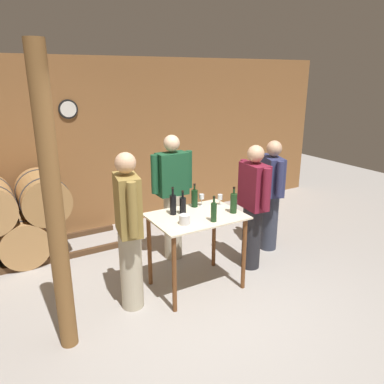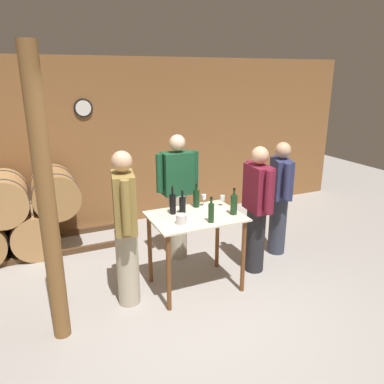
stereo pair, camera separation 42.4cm
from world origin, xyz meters
TOP-DOWN VIEW (x-y plane):
  - ground_plane at (0.00, 0.00)m, footprint 14.00×14.00m
  - back_wall at (-0.00, 2.86)m, footprint 8.40×0.08m
  - tasting_table at (0.10, 0.47)m, footprint 1.03×0.75m
  - wooden_post at (-1.46, 0.21)m, footprint 0.16×0.16m
  - wine_bottle_far_left at (-0.12, 0.64)m, footprint 0.07×0.07m
  - wine_bottle_left at (-0.02, 0.59)m, footprint 0.07×0.07m
  - wine_bottle_center at (0.17, 0.23)m, footprint 0.06×0.06m
  - wine_bottle_right at (0.23, 0.73)m, footprint 0.08×0.08m
  - wine_bottle_far_right at (0.51, 0.33)m, footprint 0.08×0.08m
  - wine_glass_near_left at (0.32, 0.72)m, footprint 0.06×0.06m
  - wine_glass_near_center at (0.53, 0.63)m, footprint 0.06×0.06m
  - ice_bucket at (-0.14, 0.32)m, footprint 0.12×0.12m
  - person_host at (0.21, 1.28)m, footprint 0.59×0.24m
  - person_visitor_with_scarf at (-0.71, 0.48)m, footprint 0.29×0.58m
  - person_visitor_bearded at (0.96, 0.52)m, footprint 0.25×0.59m
  - person_visitor_near_door at (1.53, 0.83)m, footprint 0.34×0.56m

SIDE VIEW (x-z plane):
  - ground_plane at x=0.00m, z-range 0.00..0.00m
  - tasting_table at x=0.10m, z-range 0.28..1.19m
  - person_visitor_near_door at x=1.53m, z-range 0.04..1.63m
  - person_visitor_bearded at x=0.96m, z-range 0.04..1.67m
  - person_host at x=0.21m, z-range 0.05..1.76m
  - person_visitor_with_scarf at x=-0.71m, z-range 0.05..1.77m
  - ice_bucket at x=-0.14m, z-range 0.91..1.01m
  - wine_glass_near_center at x=0.53m, z-range 0.94..1.07m
  - wine_bottle_left at x=-0.02m, z-range 0.87..1.16m
  - wine_glass_near_left at x=0.32m, z-range 0.94..1.09m
  - wine_bottle_right at x=0.23m, z-range 0.88..1.16m
  - wine_bottle_center at x=0.17m, z-range 0.88..1.17m
  - wine_bottle_far_right at x=0.51m, z-range 0.88..1.18m
  - wine_bottle_far_left at x=-0.12m, z-range 0.87..1.19m
  - wooden_post at x=-1.46m, z-range 0.00..2.70m
  - back_wall at x=0.00m, z-range 0.00..2.70m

